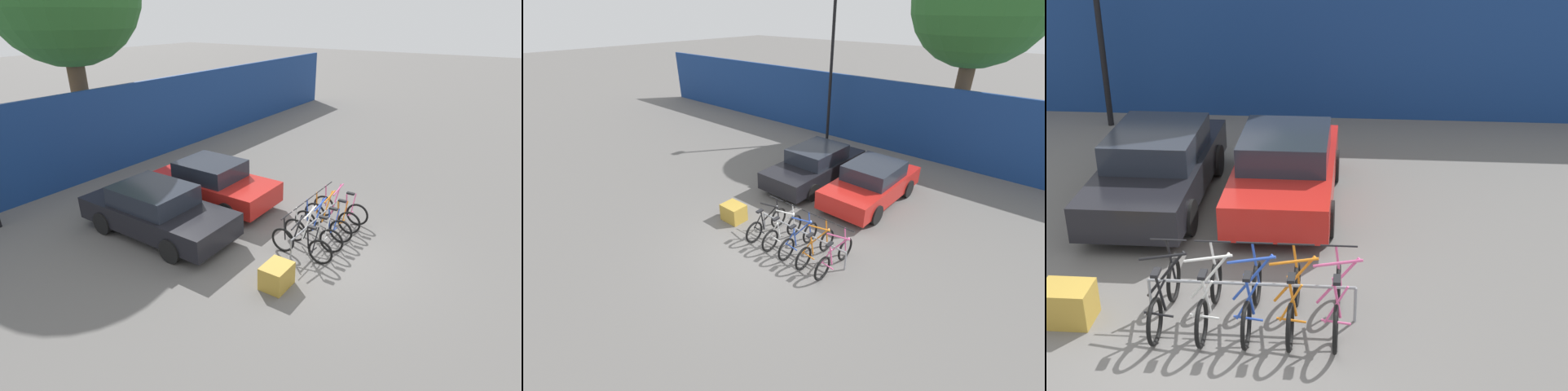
{
  "view_description": "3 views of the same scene",
  "coord_description": "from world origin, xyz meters",
  "views": [
    {
      "loc": [
        -8.31,
        -3.44,
        5.61
      ],
      "look_at": [
        -0.01,
        2.06,
        1.13
      ],
      "focal_mm": 28.0,
      "sensor_mm": 36.0,
      "label": 1
    },
    {
      "loc": [
        5.61,
        -5.7,
        6.06
      ],
      "look_at": [
        -0.1,
        0.84,
        1.34
      ],
      "focal_mm": 24.0,
      "sensor_mm": 36.0,
      "label": 2
    },
    {
      "loc": [
        2.1,
        -7.85,
        5.93
      ],
      "look_at": [
        1.33,
        2.64,
        1.01
      ],
      "focal_mm": 50.0,
      "sensor_mm": 36.0,
      "label": 3
    }
  ],
  "objects": [
    {
      "name": "ground_plane",
      "position": [
        0.0,
        0.0,
        0.0
      ],
      "size": [
        120.0,
        120.0,
        0.0
      ],
      "primitive_type": "plane",
      "color": "#605E5B"
    },
    {
      "name": "car_black",
      "position": [
        -1.6,
        4.4,
        0.69
      ],
      "size": [
        1.91,
        4.45,
        1.4
      ],
      "color": "black",
      "rests_on": "ground"
    },
    {
      "name": "bike_rack",
      "position": [
        0.69,
        0.68,
        0.47
      ],
      "size": [
        2.95,
        0.04,
        0.57
      ],
      "color": "gray",
      "rests_on": "ground"
    },
    {
      "name": "bicycle_black",
      "position": [
        -0.51,
        0.53,
        0.38
      ],
      "size": [
        0.68,
        1.71,
        1.05
      ],
      "rotation": [
        0.0,
        0.0,
        -0.0
      ],
      "color": "black",
      "rests_on": "ground"
    },
    {
      "name": "bicycle_white",
      "position": [
        0.11,
        0.53,
        0.38
      ],
      "size": [
        0.68,
        1.71,
        1.05
      ],
      "rotation": [
        0.0,
        0.0,
        -0.03
      ],
      "color": "black",
      "rests_on": "ground"
    },
    {
      "name": "cargo_crate",
      "position": [
        -1.86,
        0.41,
        0.28
      ],
      "size": [
        0.7,
        0.56,
        0.55
      ],
      "primitive_type": "cube",
      "color": "#B28C33",
      "rests_on": "ground"
    },
    {
      "name": "bicycle_blue",
      "position": [
        0.71,
        0.53,
        0.38
      ],
      "size": [
        0.68,
        1.71,
        1.05
      ],
      "rotation": [
        0.0,
        0.0,
        0.04
      ],
      "color": "black",
      "rests_on": "ground"
    },
    {
      "name": "hoarding_wall",
      "position": [
        0.0,
        9.5,
        1.59
      ],
      "size": [
        36.0,
        0.16,
        3.18
      ],
      "primitive_type": "cube",
      "color": "navy",
      "rests_on": "ground"
    },
    {
      "name": "bicycle_orange",
      "position": [
        1.29,
        0.53,
        0.38
      ],
      "size": [
        0.68,
        1.71,
        1.05
      ],
      "rotation": [
        0.0,
        0.0,
        -0.05
      ],
      "color": "black",
      "rests_on": "ground"
    },
    {
      "name": "car_red",
      "position": [
        0.79,
        4.41,
        0.69
      ],
      "size": [
        1.91,
        4.06,
        1.4
      ],
      "color": "red",
      "rests_on": "ground"
    },
    {
      "name": "bicycle_pink",
      "position": [
        1.89,
        0.53,
        0.38
      ],
      "size": [
        0.68,
        1.71,
        1.05
      ],
      "rotation": [
        0.0,
        0.0,
        0.01
      ],
      "color": "black",
      "rests_on": "ground"
    }
  ]
}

